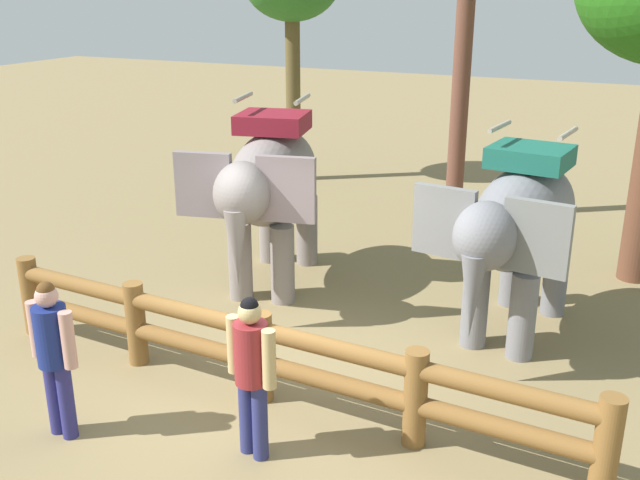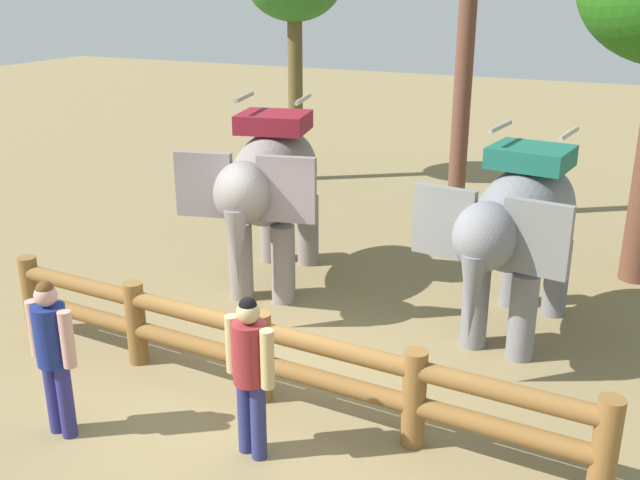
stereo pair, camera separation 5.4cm
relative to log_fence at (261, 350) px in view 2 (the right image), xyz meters
The scene contains 6 objects.
ground_plane 0.63m from the log_fence, 90.00° to the left, with size 60.00×60.00×0.00m, color olive.
log_fence is the anchor object (origin of this frame).
elephant_near_left 3.43m from the log_fence, 116.35° to the left, with size 2.11×3.42×2.87m.
elephant_center 3.65m from the log_fence, 51.60° to the left, with size 1.81×3.23×2.73m.
tourist_woman_in_black 1.08m from the log_fence, 65.91° to the right, with size 0.58×0.40×1.69m.
tourist_man_in_blue 2.15m from the log_fence, 136.80° to the right, with size 0.60×0.36×1.71m.
Camera 2 is at (3.61, -6.37, 4.43)m, focal length 40.99 mm.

